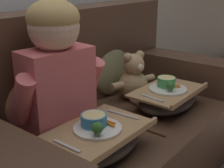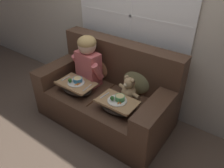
{
  "view_description": "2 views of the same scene",
  "coord_description": "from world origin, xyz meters",
  "px_view_note": "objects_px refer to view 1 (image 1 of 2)",
  "views": [
    {
      "loc": [
        -1.22,
        -0.97,
        1.19
      ],
      "look_at": [
        0.13,
        0.1,
        0.58
      ],
      "focal_mm": 50.0,
      "sensor_mm": 36.0,
      "label": 1
    },
    {
      "loc": [
        1.39,
        -1.76,
        2.03
      ],
      "look_at": [
        0.11,
        0.0,
        0.61
      ],
      "focal_mm": 35.0,
      "sensor_mm": 36.0,
      "label": 2
    }
  ],
  "objects_px": {
    "throw_pillow_behind_child": "(33,91)",
    "child_figure": "(56,66)",
    "couch": "(101,127)",
    "throw_pillow_behind_teddy": "(110,65)",
    "teddy_bear": "(134,79)",
    "lap_tray_child": "(98,140)",
    "lap_tray_teddy": "(167,98)"
  },
  "relations": [
    {
      "from": "couch",
      "to": "teddy_bear",
      "type": "distance_m",
      "value": 0.37
    },
    {
      "from": "throw_pillow_behind_teddy",
      "to": "child_figure",
      "type": "xyz_separation_m",
      "value": [
        -0.62,
        -0.19,
        0.17
      ]
    },
    {
      "from": "child_figure",
      "to": "teddy_bear",
      "type": "bearing_deg",
      "value": -0.27
    },
    {
      "from": "lap_tray_child",
      "to": "lap_tray_teddy",
      "type": "distance_m",
      "value": 0.63
    },
    {
      "from": "child_figure",
      "to": "couch",
      "type": "bearing_deg",
      "value": 1.01
    },
    {
      "from": "couch",
      "to": "lap_tray_child",
      "type": "xyz_separation_m",
      "value": [
        -0.31,
        -0.25,
        0.14
      ]
    },
    {
      "from": "couch",
      "to": "teddy_bear",
      "type": "relative_size",
      "value": 5.12
    },
    {
      "from": "lap_tray_teddy",
      "to": "child_figure",
      "type": "bearing_deg",
      "value": 158.73
    },
    {
      "from": "throw_pillow_behind_child",
      "to": "teddy_bear",
      "type": "distance_m",
      "value": 0.66
    },
    {
      "from": "child_figure",
      "to": "throw_pillow_behind_child",
      "type": "bearing_deg",
      "value": 89.96
    },
    {
      "from": "child_figure",
      "to": "teddy_bear",
      "type": "xyz_separation_m",
      "value": [
        0.62,
        -0.0,
        -0.23
      ]
    },
    {
      "from": "couch",
      "to": "throw_pillow_behind_child",
      "type": "xyz_separation_m",
      "value": [
        -0.31,
        0.18,
        0.27
      ]
    },
    {
      "from": "lap_tray_child",
      "to": "lap_tray_teddy",
      "type": "height_order",
      "value": "same"
    },
    {
      "from": "throw_pillow_behind_child",
      "to": "teddy_bear",
      "type": "xyz_separation_m",
      "value": [
        0.62,
        -0.19,
        -0.06
      ]
    },
    {
      "from": "lap_tray_child",
      "to": "lap_tray_teddy",
      "type": "relative_size",
      "value": 1.06
    },
    {
      "from": "lap_tray_child",
      "to": "teddy_bear",
      "type": "bearing_deg",
      "value": 21.09
    },
    {
      "from": "child_figure",
      "to": "lap_tray_teddy",
      "type": "relative_size",
      "value": 1.47
    },
    {
      "from": "couch",
      "to": "teddy_bear",
      "type": "height_order",
      "value": "couch"
    },
    {
      "from": "teddy_bear",
      "to": "lap_tray_teddy",
      "type": "height_order",
      "value": "teddy_bear"
    },
    {
      "from": "throw_pillow_behind_child",
      "to": "throw_pillow_behind_teddy",
      "type": "relative_size",
      "value": 1.02
    },
    {
      "from": "throw_pillow_behind_teddy",
      "to": "teddy_bear",
      "type": "distance_m",
      "value": 0.2
    },
    {
      "from": "child_figure",
      "to": "lap_tray_teddy",
      "type": "distance_m",
      "value": 0.73
    },
    {
      "from": "throw_pillow_behind_teddy",
      "to": "lap_tray_teddy",
      "type": "bearing_deg",
      "value": -89.93
    },
    {
      "from": "couch",
      "to": "throw_pillow_behind_child",
      "type": "distance_m",
      "value": 0.45
    },
    {
      "from": "teddy_bear",
      "to": "couch",
      "type": "bearing_deg",
      "value": 178.45
    },
    {
      "from": "couch",
      "to": "throw_pillow_behind_teddy",
      "type": "distance_m",
      "value": 0.45
    },
    {
      "from": "throw_pillow_behind_teddy",
      "to": "child_figure",
      "type": "distance_m",
      "value": 0.67
    },
    {
      "from": "lap_tray_teddy",
      "to": "throw_pillow_behind_teddy",
      "type": "bearing_deg",
      "value": 90.07
    },
    {
      "from": "couch",
      "to": "throw_pillow_behind_child",
      "type": "height_order",
      "value": "couch"
    },
    {
      "from": "child_figure",
      "to": "teddy_bear",
      "type": "height_order",
      "value": "child_figure"
    },
    {
      "from": "throw_pillow_behind_child",
      "to": "child_figure",
      "type": "height_order",
      "value": "child_figure"
    },
    {
      "from": "throw_pillow_behind_teddy",
      "to": "teddy_bear",
      "type": "relative_size",
      "value": 1.25
    }
  ]
}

